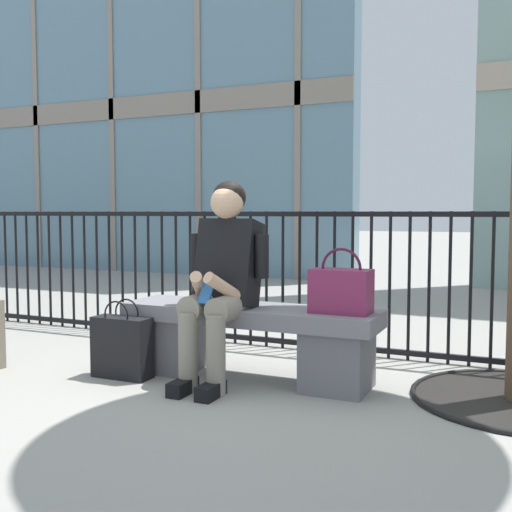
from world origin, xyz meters
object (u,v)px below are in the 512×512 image
at_px(stone_bench, 249,335).
at_px(seated_person_with_phone, 222,275).
at_px(handbag_on_bench, 341,290).
at_px(shopping_bag, 122,346).

distance_m(stone_bench, seated_person_with_phone, 0.42).
relative_size(stone_bench, handbag_on_bench, 4.31).
bearing_deg(seated_person_with_phone, handbag_on_bench, 9.64).
height_order(stone_bench, handbag_on_bench, handbag_on_bench).
bearing_deg(handbag_on_bench, stone_bench, 179.01).
bearing_deg(seated_person_with_phone, stone_bench, 47.34).
xyz_separation_m(stone_bench, handbag_on_bench, (0.58, -0.01, 0.31)).
bearing_deg(shopping_bag, seated_person_with_phone, 15.26).
relative_size(seated_person_with_phone, handbag_on_bench, 3.26).
bearing_deg(stone_bench, shopping_bag, -157.97).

